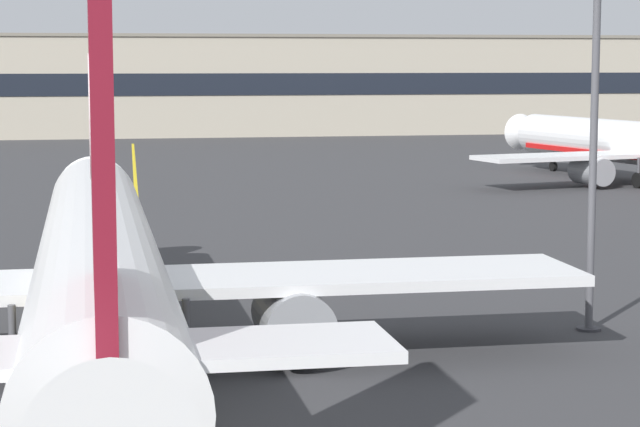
% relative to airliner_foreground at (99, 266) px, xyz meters
% --- Properties ---
extents(taxiway_centreline, '(7.02, 179.89, 0.01)m').
position_rel_airliner_foreground_xyz_m(taxiway_centreline, '(2.25, 20.21, -3.37)').
color(taxiway_centreline, yellow).
rests_on(taxiway_centreline, ground).
extents(airliner_foreground, '(32.02, 41.42, 11.65)m').
position_rel_airliner_foreground_xyz_m(airliner_foreground, '(0.00, 0.00, 0.00)').
color(airliner_foreground, white).
rests_on(airliner_foreground, ground).
extents(apron_lamp_post, '(2.24, 0.90, 13.54)m').
position_rel_airliner_foreground_xyz_m(apron_lamp_post, '(17.70, 2.64, 3.71)').
color(apron_lamp_post, '#515156').
rests_on(apron_lamp_post, ground).
extents(terminal_building, '(143.08, 12.40, 13.24)m').
position_rel_airliner_foreground_xyz_m(terminal_building, '(13.57, 125.81, 3.26)').
color(terminal_building, '#B2A893').
rests_on(terminal_building, ground).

